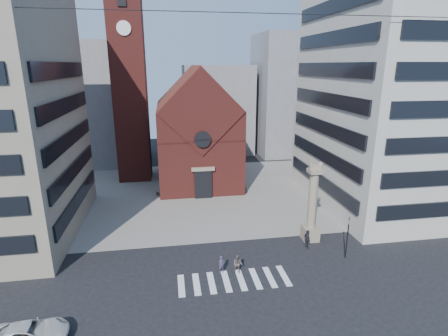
{
  "coord_description": "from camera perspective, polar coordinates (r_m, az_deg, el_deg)",
  "views": [
    {
      "loc": [
        -4.53,
        -28.87,
        18.05
      ],
      "look_at": [
        1.48,
        8.0,
        6.97
      ],
      "focal_mm": 28.0,
      "sensor_mm": 36.0,
      "label": 1
    }
  ],
  "objects": [
    {
      "name": "ground",
      "position": [
        34.34,
        -0.3,
        -15.18
      ],
      "size": [
        120.0,
        120.0,
        0.0
      ],
      "primitive_type": "plane",
      "color": "black",
      "rests_on": "ground"
    },
    {
      "name": "piazza",
      "position": [
        51.35,
        -3.61,
        -4.07
      ],
      "size": [
        46.0,
        30.0,
        0.05
      ],
      "primitive_type": "cube",
      "color": "gray",
      "rests_on": "ground"
    },
    {
      "name": "zebra_crossing",
      "position": [
        31.94,
        1.61,
        -17.88
      ],
      "size": [
        10.2,
        3.2,
        0.01
      ],
      "primitive_type": null,
      "color": "white",
      "rests_on": "ground"
    },
    {
      "name": "church",
      "position": [
        55.02,
        -4.4,
        5.93
      ],
      "size": [
        12.0,
        16.65,
        18.0
      ],
      "color": "maroon",
      "rests_on": "ground"
    },
    {
      "name": "campanile",
      "position": [
        57.17,
        -15.18,
        13.65
      ],
      "size": [
        5.5,
        5.5,
        31.2
      ],
      "color": "maroon",
      "rests_on": "ground"
    },
    {
      "name": "building_right",
      "position": [
        49.88,
        26.31,
        12.52
      ],
      "size": [
        18.0,
        22.0,
        32.0
      ],
      "primitive_type": "cube",
      "color": "#BAB7A9",
      "rests_on": "ground"
    },
    {
      "name": "bg_block_left",
      "position": [
        70.93,
        -22.13,
        9.62
      ],
      "size": [
        16.0,
        14.0,
        22.0
      ],
      "primitive_type": "cube",
      "color": "gray",
      "rests_on": "ground"
    },
    {
      "name": "bg_block_mid",
      "position": [
        75.16,
        -1.15,
        9.6
      ],
      "size": [
        14.0,
        12.0,
        18.0
      ],
      "primitive_type": "cube",
      "color": "gray",
      "rests_on": "ground"
    },
    {
      "name": "bg_block_right",
      "position": [
        75.91,
        11.47,
        11.63
      ],
      "size": [
        16.0,
        14.0,
        24.0
      ],
      "primitive_type": "cube",
      "color": "gray",
      "rests_on": "ground"
    },
    {
      "name": "lion_column",
      "position": [
        37.94,
        14.17,
        -6.63
      ],
      "size": [
        1.63,
        1.6,
        8.68
      ],
      "color": "gray",
      "rests_on": "ground"
    },
    {
      "name": "traffic_light",
      "position": [
        36.03,
        19.51,
        -10.45
      ],
      "size": [
        0.13,
        0.16,
        4.3
      ],
      "color": "black",
      "rests_on": "ground"
    },
    {
      "name": "white_car",
      "position": [
        29.05,
        -29.35,
        -22.55
      ],
      "size": [
        5.26,
        2.65,
        1.43
      ],
      "primitive_type": "imported",
      "rotation": [
        0.0,
        0.0,
        1.63
      ],
      "color": "silver",
      "rests_on": "ground"
    },
    {
      "name": "pedestrian_0",
      "position": [
        32.51,
        -0.39,
        -15.47
      ],
      "size": [
        0.71,
        0.6,
        1.65
      ],
      "primitive_type": "imported",
      "rotation": [
        0.0,
        0.0,
        0.4
      ],
      "color": "#3B3449",
      "rests_on": "ground"
    },
    {
      "name": "pedestrian_1",
      "position": [
        32.48,
        2.26,
        -15.41
      ],
      "size": [
        1.07,
        0.99,
        1.76
      ],
      "primitive_type": "imported",
      "rotation": [
        0.0,
        0.0,
        -0.48
      ],
      "color": "#594D47",
      "rests_on": "ground"
    },
    {
      "name": "pedestrian_2",
      "position": [
        37.25,
        13.44,
        -11.23
      ],
      "size": [
        0.56,
        1.19,
        1.97
      ],
      "primitive_type": "imported",
      "rotation": [
        0.0,
        0.0,
        1.64
      ],
      "color": "#25242C",
      "rests_on": "ground"
    },
    {
      "name": "scooter_0",
      "position": [
        50.32,
        -10.63,
        -4.16
      ],
      "size": [
        1.27,
        1.9,
        0.94
      ],
      "primitive_type": "imported",
      "rotation": [
        0.0,
        0.0,
        0.4
      ],
      "color": "black",
      "rests_on": "piazza"
    },
    {
      "name": "scooter_1",
      "position": [
        50.27,
        -8.62,
        -4.02
      ],
      "size": [
        1.13,
        1.79,
        1.05
      ],
      "primitive_type": "imported",
      "rotation": [
        0.0,
        0.0,
        0.4
      ],
      "color": "black",
      "rests_on": "piazza"
    },
    {
      "name": "scooter_2",
      "position": [
        50.32,
        -6.62,
        -3.98
      ],
      "size": [
        1.27,
        1.9,
        0.94
      ],
      "primitive_type": "imported",
      "rotation": [
        0.0,
        0.0,
        0.4
      ],
      "color": "black",
      "rests_on": "piazza"
    },
    {
      "name": "scooter_3",
      "position": [
        50.4,
        -4.62,
        -3.83
      ],
      "size": [
        1.13,
        1.79,
        1.05
      ],
      "primitive_type": "imported",
      "rotation": [
        0.0,
        0.0,
        0.4
      ],
      "color": "black",
      "rests_on": "piazza"
    },
    {
      "name": "scooter_4",
      "position": [
        50.57,
        -2.63,
        -3.78
      ],
      "size": [
        1.27,
        1.9,
        0.94
      ],
      "primitive_type": "imported",
      "rotation": [
        0.0,
        0.0,
        0.4
      ],
      "color": "black",
      "rests_on": "piazza"
    },
    {
      "name": "scooter_5",
      "position": [
        50.77,
        -0.66,
        -3.62
      ],
      "size": [
        1.13,
        1.79,
        1.05
      ],
      "primitive_type": "imported",
      "rotation": [
        0.0,
        0.0,
        0.4
      ],
      "color": "black",
      "rests_on": "piazza"
    },
    {
      "name": "scooter_6",
      "position": [
        51.06,
        1.3,
        -3.56
      ],
      "size": [
        1.27,
        1.9,
        0.94
      ],
      "primitive_type": "imported",
      "rotation": [
        0.0,
        0.0,
        0.4
      ],
      "color": "black",
      "rests_on": "piazza"
    },
    {
      "name": "scooter_7",
      "position": [
        51.38,
        3.23,
        -3.39
      ],
      "size": [
        1.13,
        1.79,
        1.05
      ],
      "primitive_type": "imported",
      "rotation": [
        0.0,
        0.0,
        0.4
      ],
      "color": "black",
      "rests_on": "piazza"
    }
  ]
}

